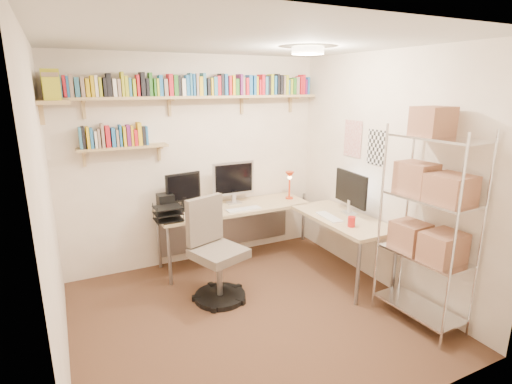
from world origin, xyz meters
TOP-DOWN VIEW (x-y plane):
  - ground at (0.00, 0.00)m, footprint 3.20×3.20m
  - room_shell at (0.00, 0.00)m, footprint 3.24×3.04m
  - wall_shelves at (-0.39, 1.30)m, footprint 3.12×1.09m
  - corner_desk at (0.49, 0.94)m, footprint 2.22×1.84m
  - office_chair at (-0.17, 0.47)m, footprint 0.60×0.60m
  - wire_rack at (1.36, -0.79)m, footprint 0.43×0.81m

SIDE VIEW (x-z plane):
  - ground at x=0.00m, z-range 0.00..0.00m
  - office_chair at x=-0.17m, z-range -0.08..0.98m
  - corner_desk at x=0.49m, z-range 0.09..1.34m
  - wire_rack at x=1.36m, z-range 0.17..2.15m
  - room_shell at x=0.00m, z-range 0.29..2.81m
  - wall_shelves at x=-0.39m, z-range 1.64..2.43m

